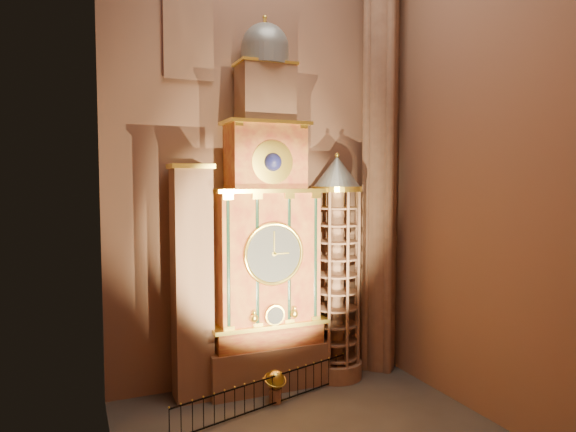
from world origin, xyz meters
name	(u,v)px	position (x,y,z in m)	size (l,w,h in m)	color
wall_back	(258,148)	(0.00, 6.00, 11.00)	(22.00, 22.00, 0.00)	#855847
wall_left	(108,132)	(-7.00, 0.00, 11.00)	(22.00, 22.00, 0.00)	#855847
wall_right	(466,144)	(7.00, 0.00, 11.00)	(22.00, 22.00, 0.00)	#855847
astronomical_clock	(266,243)	(0.00, 4.96, 6.68)	(5.60, 2.41, 16.70)	#8C634C
portrait_tower	(192,282)	(-3.40, 4.98, 5.15)	(1.80, 1.60, 10.20)	#8C634C
stair_turret	(336,269)	(3.50, 4.70, 5.27)	(2.50, 2.50, 10.80)	#8C634C
gothic_pier	(380,150)	(6.10, 5.00, 11.00)	(2.04, 2.04, 22.00)	#8C634C
stained_glass_window	(188,19)	(-3.20, 5.92, 16.50)	(2.20, 0.14, 5.20)	#361C7E
celestial_globe	(275,383)	(-0.27, 3.13, 0.85)	(1.08, 1.03, 1.41)	#8C634C
iron_railing	(268,392)	(-0.75, 2.77, 0.67)	(8.63, 2.66, 1.23)	black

